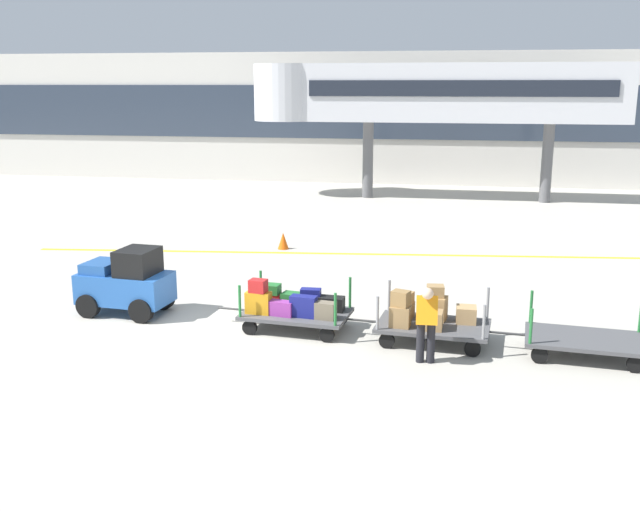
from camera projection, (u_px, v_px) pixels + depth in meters
ground_plane at (192, 335)px, 15.62m from camera, size 120.00×120.00×0.00m
apron_lead_line at (335, 254)px, 23.07m from camera, size 19.14×2.36×0.01m
terminal_building at (354, 118)px, 39.69m from camera, size 49.15×2.51×6.93m
jet_bridge at (421, 94)px, 32.97m from camera, size 16.89×3.00×6.18m
baggage_tug at (126, 283)px, 16.90m from camera, size 2.20×1.41×1.58m
baggage_cart_lead at (293, 307)px, 15.85m from camera, size 3.06×1.62×1.16m
baggage_cart_middle at (428, 317)px, 15.11m from camera, size 3.06×1.62×1.16m
baggage_cart_tail at (585, 340)px, 14.29m from camera, size 3.06×1.62×1.10m
baggage_handler at (426, 321)px, 13.82m from camera, size 0.42×0.45×1.56m
safety_cone_near at (283, 241)px, 23.67m from camera, size 0.36×0.36×0.55m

